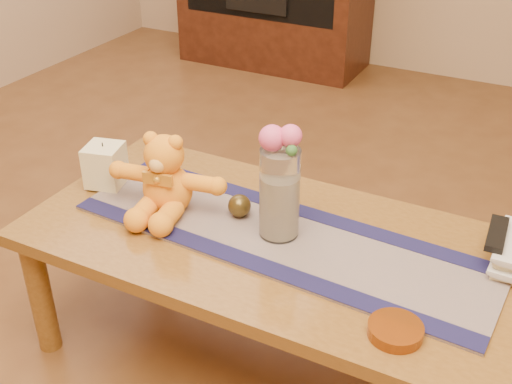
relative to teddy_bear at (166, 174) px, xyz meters
The scene contains 25 objects.
floor 0.66m from the teddy_bear, ahead, with size 5.50×5.50×0.00m, color #573318.
coffee_table_top 0.36m from the teddy_bear, ahead, with size 1.40×0.70×0.04m, color brown.
table_leg_fl 0.55m from the teddy_bear, 138.32° to the right, with size 0.07×0.07×0.41m, color brown.
table_leg_bl 0.57m from the teddy_bear, 135.00° to the left, with size 0.07×0.07×0.41m, color brown.
table_leg_br 1.08m from the teddy_bear, 17.50° to the left, with size 0.07×0.07×0.41m, color brown.
persian_runner 0.38m from the teddy_bear, ahead, with size 1.20×0.35×0.01m, color #181D45.
runner_border_near 0.39m from the teddy_bear, 19.84° to the right, with size 1.20×0.06×0.00m, color #161540.
runner_border_far 0.42m from the teddy_bear, 24.09° to the left, with size 1.20×0.06×0.00m, color #161540.
teddy_bear is the anchor object (origin of this frame).
pillar_candle 0.26m from the teddy_bear, behind, with size 0.11×0.11×0.13m, color beige.
candle_wick 0.26m from the teddy_bear, behind, with size 0.00×0.00×0.01m, color black.
glass_vase 0.35m from the teddy_bear, ahead, with size 0.11×0.11×0.26m, color silver.
potpourri_fill 0.35m from the teddy_bear, ahead, with size 0.09×0.09×0.18m, color beige.
rose_left 0.38m from the teddy_bear, ahead, with size 0.07×0.07×0.07m, color #E8518B.
rose_right 0.42m from the teddy_bear, ahead, with size 0.06×0.06×0.06m, color #E8518B.
blue_flower_back 0.40m from the teddy_bear, ahead, with size 0.04×0.04×0.04m, color #47629B.
blue_flower_side 0.36m from the teddy_bear, ahead, with size 0.04×0.04×0.04m, color #47629B.
leaf_sprig 0.42m from the teddy_bear, ahead, with size 0.03×0.03×0.03m, color #33662D.
bronze_ball 0.23m from the teddy_bear, 15.45° to the left, with size 0.07×0.07×0.07m, color #453817.
book_bottom 0.93m from the teddy_bear, 12.14° to the left, with size 0.17×0.22×0.02m, color beige.
book_lower 0.93m from the teddy_bear, 11.84° to the left, with size 0.16×0.22×0.02m, color beige.
book_upper 0.92m from the teddy_bear, 12.38° to the left, with size 0.17×0.22×0.02m, color beige.
book_top 0.92m from the teddy_bear, 11.97° to the left, with size 0.16×0.22×0.02m, color beige.
tv_remote 0.92m from the teddy_bear, 11.52° to the left, with size 0.04×0.16×0.02m, color black.
amber_dish 0.79m from the teddy_bear, 15.48° to the right, with size 0.13×0.13×0.03m, color #BF5914.
Camera 1 is at (0.64, -1.33, 1.47)m, focal length 44.91 mm.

